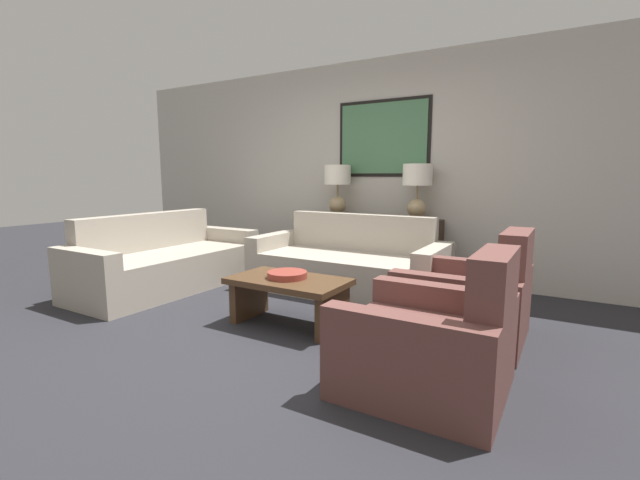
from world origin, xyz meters
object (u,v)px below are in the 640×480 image
at_px(couch_by_back_wall, 348,266).
at_px(coffee_table, 289,292).
at_px(couch_by_side, 166,263).
at_px(armchair_near_camera, 431,345).
at_px(table_lamp_left, 338,184).
at_px(decorative_bowl, 287,275).
at_px(table_lamp_right, 417,185).
at_px(console_table, 374,248).
at_px(armchair_near_back_wall, 468,303).

xyz_separation_m(couch_by_back_wall, coffee_table, (0.05, -1.21, 0.01)).
xyz_separation_m(couch_by_side, armchair_near_camera, (3.24, -0.79, -0.00)).
distance_m(table_lamp_left, armchair_near_camera, 3.19).
relative_size(table_lamp_left, decorative_bowl, 1.89).
height_order(table_lamp_right, couch_by_side, table_lamp_right).
relative_size(couch_by_side, armchair_near_camera, 2.28).
distance_m(table_lamp_left, decorative_bowl, 2.09).
bearing_deg(decorative_bowl, table_lamp_left, 106.14).
xyz_separation_m(decorative_bowl, armchair_near_camera, (1.37, -0.50, -0.15)).
distance_m(table_lamp_right, couch_by_side, 2.97).
xyz_separation_m(console_table, couch_by_side, (-1.83, -1.60, -0.10)).
bearing_deg(console_table, table_lamp_left, 180.00).
height_order(table_lamp_left, decorative_bowl, table_lamp_left).
height_order(coffee_table, armchair_near_camera, armchair_near_camera).
bearing_deg(armchair_near_back_wall, table_lamp_left, 143.70).
bearing_deg(armchair_near_camera, couch_by_back_wall, 129.61).
bearing_deg(couch_by_back_wall, table_lamp_left, 126.47).
height_order(coffee_table, armchair_near_back_wall, armchair_near_back_wall).
height_order(console_table, table_lamp_left, table_lamp_left).
bearing_deg(table_lamp_left, armchair_near_camera, -51.28).
height_order(couch_by_back_wall, decorative_bowl, couch_by_back_wall).
relative_size(console_table, table_lamp_left, 2.51).
height_order(decorative_bowl, armchair_near_camera, armchair_near_camera).
bearing_deg(couch_by_back_wall, decorative_bowl, -88.38).
xyz_separation_m(console_table, decorative_bowl, (0.03, -1.89, 0.05)).
distance_m(decorative_bowl, armchair_near_camera, 1.47).
height_order(coffee_table, decorative_bowl, decorative_bowl).
height_order(console_table, armchair_near_back_wall, armchair_near_back_wall).
xyz_separation_m(couch_by_back_wall, armchair_near_camera, (1.41, -1.70, -0.00)).
height_order(table_lamp_left, armchair_near_back_wall, table_lamp_left).
distance_m(table_lamp_right, decorative_bowl, 2.08).
relative_size(table_lamp_right, couch_by_back_wall, 0.30).
xyz_separation_m(couch_by_back_wall, armchair_near_back_wall, (1.41, -0.72, -0.00)).
height_order(table_lamp_right, armchair_near_back_wall, table_lamp_right).
xyz_separation_m(table_lamp_right, armchair_near_camera, (0.89, -2.39, -0.87)).
xyz_separation_m(table_lamp_right, coffee_table, (-0.46, -1.90, -0.86)).
bearing_deg(table_lamp_left, couch_by_side, -129.50).
distance_m(table_lamp_left, armchair_near_back_wall, 2.54).
bearing_deg(coffee_table, console_table, 91.66).
bearing_deg(console_table, decorative_bowl, -88.98).
distance_m(coffee_table, armchair_near_back_wall, 1.44).
bearing_deg(coffee_table, couch_by_back_wall, 92.61).
bearing_deg(armchair_near_camera, table_lamp_right, 110.47).
bearing_deg(table_lamp_left, armchair_near_back_wall, -36.30).
bearing_deg(coffee_table, table_lamp_left, 106.63).
distance_m(couch_by_back_wall, decorative_bowl, 1.20).
height_order(couch_by_side, decorative_bowl, couch_by_side).
bearing_deg(coffee_table, armchair_near_back_wall, 20.00).
height_order(console_table, coffee_table, console_table).
bearing_deg(console_table, table_lamp_right, 0.00).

